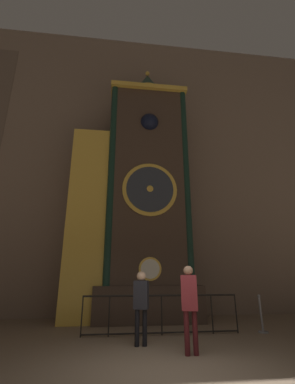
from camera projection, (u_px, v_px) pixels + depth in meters
ground_plane at (171, 378)px, 4.07m from camera, size 28.00×28.00×0.00m
cathedral_back_wall at (137, 158)px, 12.11m from camera, size 24.00×0.32×13.66m
clock_tower at (136, 196)px, 10.22m from camera, size 4.88×1.81×10.74m
railing_fence at (162, 312)px, 7.09m from camera, size 4.36×0.05×1.02m
visitor_near at (141, 299)px, 6.16m from camera, size 0.39×0.32×1.64m
visitor_far at (189, 299)px, 5.52m from camera, size 0.39×0.30×1.75m
stanchion_post at (262, 320)px, 7.32m from camera, size 0.28×0.28×1.01m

